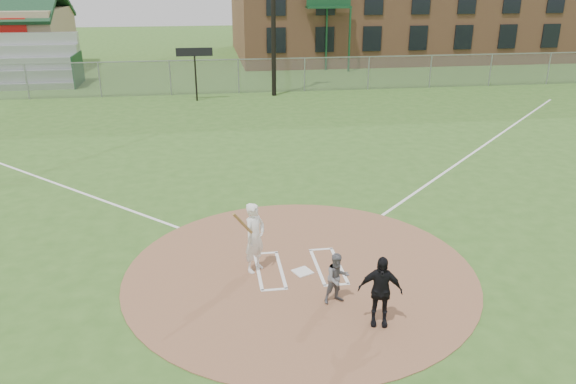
{
  "coord_description": "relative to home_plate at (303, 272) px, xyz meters",
  "views": [
    {
      "loc": [
        -2.04,
        -11.71,
        6.7
      ],
      "look_at": [
        0.0,
        2.0,
        1.3
      ],
      "focal_mm": 35.0,
      "sensor_mm": 36.0,
      "label": 1
    }
  ],
  "objects": [
    {
      "name": "catcher",
      "position": [
        0.51,
        -1.37,
        0.56
      ],
      "size": [
        0.65,
        0.56,
        1.15
      ],
      "primitive_type": "imported",
      "rotation": [
        0.0,
        0.0,
        0.24
      ],
      "color": "slate",
      "rests_on": "dirt_circle"
    },
    {
      "name": "bleachers",
      "position": [
        -13.05,
        26.26,
        1.56
      ],
      "size": [
        6.08,
        3.2,
        3.2
      ],
      "color": "#B7BABF",
      "rests_on": "ground"
    },
    {
      "name": "batters_boxes",
      "position": [
        -0.05,
        0.21,
        -0.01
      ],
      "size": [
        2.08,
        1.88,
        0.01
      ],
      "color": "white",
      "rests_on": "dirt_circle"
    },
    {
      "name": "batter_at_plate",
      "position": [
        -1.11,
        0.29,
        0.85
      ],
      "size": [
        0.92,
        0.99,
        1.78
      ],
      "color": "white",
      "rests_on": "dirt_circle"
    },
    {
      "name": "dirt_circle",
      "position": [
        -0.05,
        0.06,
        -0.02
      ],
      "size": [
        8.4,
        8.4,
        0.02
      ],
      "primitive_type": "cylinder",
      "color": "#936345",
      "rests_on": "ground"
    },
    {
      "name": "umpire",
      "position": [
        1.17,
        -2.3,
        0.75
      ],
      "size": [
        0.96,
        0.59,
        1.52
      ],
      "primitive_type": "imported",
      "rotation": [
        0.0,
        0.0,
        -0.26
      ],
      "color": "black",
      "rests_on": "dirt_circle"
    },
    {
      "name": "scoreboard_sign",
      "position": [
        -2.55,
        20.26,
        2.35
      ],
      "size": [
        2.0,
        0.1,
        2.93
      ],
      "color": "black",
      "rests_on": "ground"
    },
    {
      "name": "foul_line_first",
      "position": [
        8.95,
        9.06,
        -0.03
      ],
      "size": [
        17.04,
        17.04,
        0.01
      ],
      "primitive_type": "cube",
      "rotation": [
        0.0,
        0.0,
        -0.79
      ],
      "color": "white",
      "rests_on": "ground"
    },
    {
      "name": "foul_line_third",
      "position": [
        -9.05,
        9.06,
        -0.03
      ],
      "size": [
        17.04,
        17.04,
        0.01
      ],
      "primitive_type": "cube",
      "rotation": [
        0.0,
        0.0,
        0.79
      ],
      "color": "white",
      "rests_on": "ground"
    },
    {
      "name": "outfield_fence",
      "position": [
        -0.05,
        22.06,
        0.98
      ],
      "size": [
        56.08,
        0.08,
        2.03
      ],
      "color": "slate",
      "rests_on": "ground"
    },
    {
      "name": "home_plate",
      "position": [
        0.0,
        0.0,
        0.0
      ],
      "size": [
        0.54,
        0.54,
        0.03
      ],
      "primitive_type": "cube",
      "rotation": [
        0.0,
        0.0,
        0.42
      ],
      "color": "white",
      "rests_on": "dirt_circle"
    },
    {
      "name": "ground",
      "position": [
        -0.05,
        0.06,
        -0.03
      ],
      "size": [
        140.0,
        140.0,
        0.0
      ],
      "primitive_type": "plane",
      "color": "#345E20",
      "rests_on": "ground"
    }
  ]
}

